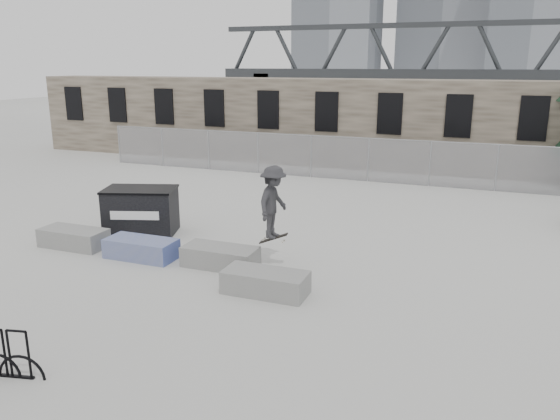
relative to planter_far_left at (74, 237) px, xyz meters
The scene contains 10 objects.
ground 3.42m from the planter_far_left, ahead, with size 120.00×120.00×0.00m, color beige.
stone_wall 16.54m from the planter_far_left, 78.04° to the left, with size 36.00×2.58×4.50m.
chainlink_fence 12.81m from the planter_far_left, 74.57° to the left, with size 22.06×0.06×2.02m.
planter_far_left is the anchor object (origin of this frame).
planter_center_left 2.44m from the planter_far_left, ahead, with size 2.00×0.90×0.55m.
planter_center_right 4.82m from the planter_far_left, ahead, with size 2.00×0.90×0.55m.
planter_offset 6.71m from the planter_far_left, ahead, with size 2.00×0.90×0.55m.
dumpster 2.23m from the planter_far_left, 60.62° to the left, with size 2.54×1.98×1.46m.
truss_bridge 56.57m from the planter_far_left, 76.26° to the left, with size 70.00×3.00×9.80m.
skateboarder 6.35m from the planter_far_left, ahead, with size 0.81×1.29×2.11m.
Camera 1 is at (7.86, -12.00, 5.29)m, focal length 35.00 mm.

